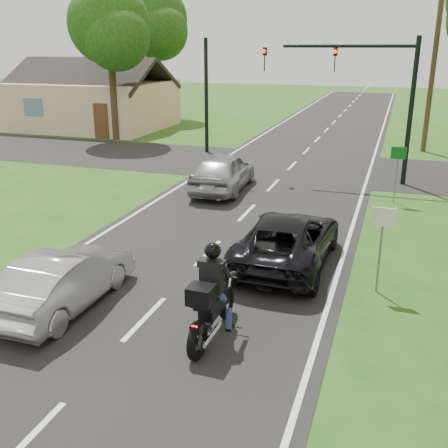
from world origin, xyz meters
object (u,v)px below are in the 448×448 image
Objects in this scene: motorcycle_rider at (211,302)px; silver_sedan at (65,279)px; utility_pole_far at (435,56)px; sign_green at (398,161)px; dark_suv at (288,239)px; silver_suv at (223,171)px; traffic_signal at (366,83)px; sign_white at (382,229)px.

silver_sedan is (-3.58, 0.23, -0.14)m from motorcycle_rider.
utility_pole_far is 4.71× the size of sign_green.
dark_suv is 1.06× the size of silver_suv.
sign_white is (1.36, -11.02, -2.54)m from traffic_signal.
utility_pole_far reaches higher than sign_white.
motorcycle_rider is 1.13× the size of sign_white.
motorcycle_rider is 23.12m from utility_pole_far.
sign_white and sign_green have the same top height.
sign_white is (2.41, -1.02, 0.90)m from dark_suv.
silver_sedan is 0.87× the size of silver_suv.
traffic_signal reaches higher than sign_green.
utility_pole_far is (7.97, 11.40, 4.28)m from silver_suv.
dark_suv is (0.65, 4.26, -0.12)m from motorcycle_rider.
sign_green reaches higher than dark_suv.
sign_white is at bearing -155.60° from silver_sedan.
motorcycle_rider is at bearing -133.38° from sign_white.
motorcycle_rider is at bearing -101.58° from utility_pole_far.
silver_sedan is 13.00m from sign_green.
traffic_signal is at bearing -110.61° from silver_sedan.
silver_suv is 2.17× the size of sign_white.
silver_suv reaches higher than dark_suv.
silver_suv reaches higher than silver_sedan.
sign_green is (1.56, -3.02, -2.54)m from traffic_signal.
sign_white is at bearing 127.49° from silver_suv.
traffic_signal is 3.00× the size of sign_white.
silver_sedan is at bearing 86.22° from silver_suv.
sign_white reaches higher than silver_sedan.
utility_pole_far is at bearing 83.27° from sign_green.
motorcycle_rider is 0.49× the size of dark_suv.
sign_green is at bearing -179.57° from silver_suv.
silver_suv is at bearing -57.62° from dark_suv.
dark_suv is 0.49× the size of utility_pole_far.
silver_sedan is at bearing -110.29° from utility_pole_far.
traffic_signal is at bearing -109.68° from utility_pole_far.
motorcycle_rider is 11.73m from sign_green.
sign_white is (6.64, 3.01, 0.92)m from silver_sedan.
sign_white is 1.00× the size of sign_green.
utility_pole_far reaches higher than sign_green.
dark_suv is at bearing 118.72° from silver_suv.
traffic_signal is at bearing -95.18° from dark_suv.
sign_green is at bearing -109.71° from dark_suv.
dark_suv is 7.75m from silver_suv.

